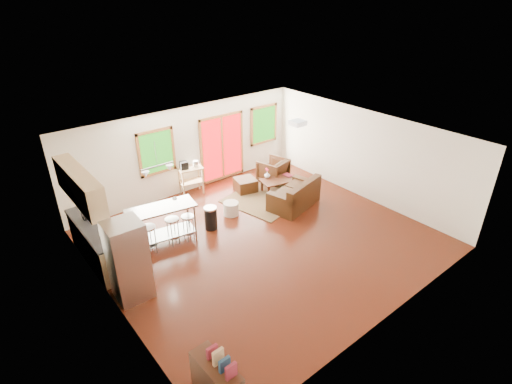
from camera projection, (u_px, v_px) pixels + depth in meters
floor at (264, 239)px, 9.96m from camera, size 7.50×7.00×0.02m
ceiling at (265, 140)px, 8.75m from camera, size 7.50×7.00×0.02m
back_wall at (188, 150)px, 11.77m from camera, size 7.50×0.02×2.60m
left_wall at (106, 253)px, 7.26m from camera, size 0.02×7.00×2.60m
right_wall at (364, 155)px, 11.46m from camera, size 0.02×7.00×2.60m
front_wall at (394, 265)px, 6.94m from camera, size 7.50×0.02×2.60m
window_left at (157, 152)px, 11.09m from camera, size 1.10×0.05×1.30m
french_doors at (222, 147)px, 12.50m from camera, size 1.60×0.05×2.10m
window_right at (264, 125)px, 13.26m from camera, size 1.10×0.05×1.30m
rug at (270, 195)px, 11.99m from camera, size 2.85×2.42×0.02m
loveseat at (295, 196)px, 11.28m from camera, size 1.69×1.20×0.82m
coffee_table at (277, 181)px, 12.09m from camera, size 1.10×0.81×0.39m
armchair at (273, 169)px, 12.70m from camera, size 0.97×0.93×0.83m
ottoman at (245, 185)px, 12.19m from camera, size 0.72×0.72×0.40m
pouf at (231, 209)px, 10.93m from camera, size 0.52×0.52×0.37m
vase at (267, 174)px, 12.13m from camera, size 0.21×0.22×0.31m
book at (286, 172)px, 12.19m from camera, size 0.21×0.04×0.28m
cabinets at (93, 226)px, 8.75m from camera, size 0.64×2.24×2.30m
refrigerator at (129, 261)px, 7.79m from camera, size 0.72×0.69×1.71m
island at (162, 219)px, 9.46m from camera, size 1.69×0.90×1.02m
cup at (175, 199)px, 9.70m from camera, size 0.12×0.09×0.12m
bar_stool_a at (149, 234)px, 9.19m from camera, size 0.40×0.40×0.73m
bar_stool_b at (173, 225)px, 9.53m from camera, size 0.35×0.35×0.71m
bar_stool_c at (188, 222)px, 9.71m from camera, size 0.33×0.33×0.68m
trash_can at (211, 218)px, 10.25m from camera, size 0.41×0.41×0.62m
kitchen_cart at (190, 171)px, 11.78m from camera, size 0.78×0.59×1.08m
bookshelf at (217, 383)px, 5.89m from camera, size 0.38×0.92×1.07m
ceiling_flush at (298, 123)px, 10.09m from camera, size 0.35×0.35×0.12m
pendant_light at (158, 170)px, 9.05m from camera, size 0.80×0.18×0.79m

